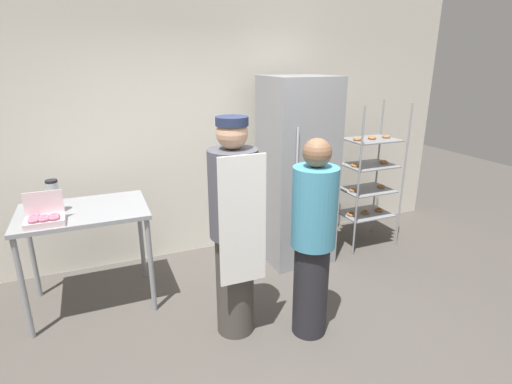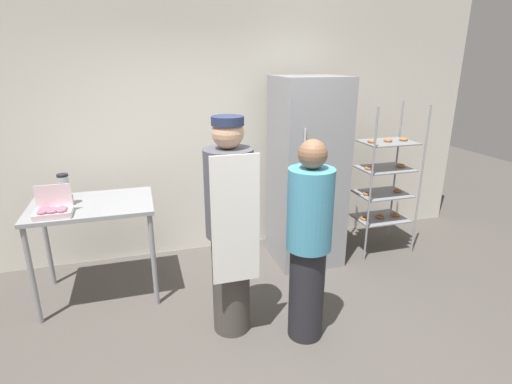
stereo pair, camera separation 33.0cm
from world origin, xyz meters
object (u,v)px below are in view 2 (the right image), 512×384
(person_baker, at_px, (230,227))
(person_customer, at_px, (309,242))
(donut_box, at_px, (53,211))
(baking_rack, at_px, (384,181))
(blender_pitcher, at_px, (65,191))
(refrigerator, at_px, (307,173))

(person_baker, xyz_separation_m, person_customer, (0.55, -0.25, -0.09))
(person_baker, bearing_deg, person_customer, -24.36)
(donut_box, relative_size, person_customer, 0.18)
(baking_rack, bearing_deg, donut_box, -173.90)
(blender_pitcher, bearing_deg, baking_rack, 1.81)
(baking_rack, xyz_separation_m, blender_pitcher, (-3.30, -0.10, 0.22))
(donut_box, distance_m, person_customer, 2.09)
(blender_pitcher, bearing_deg, person_baker, -34.30)
(donut_box, xyz_separation_m, blender_pitcher, (0.07, 0.26, 0.08))
(refrigerator, xyz_separation_m, person_baker, (-1.07, -1.00, -0.08))
(donut_box, xyz_separation_m, person_baker, (1.35, -0.62, -0.05))
(refrigerator, height_order, blender_pitcher, refrigerator)
(refrigerator, bearing_deg, blender_pitcher, -176.95)
(baking_rack, bearing_deg, person_customer, -140.00)
(refrigerator, height_order, donut_box, refrigerator)
(donut_box, bearing_deg, person_baker, -24.67)
(refrigerator, distance_m, person_customer, 1.36)
(baking_rack, height_order, person_baker, person_baker)
(blender_pitcher, height_order, person_customer, person_customer)
(refrigerator, distance_m, baking_rack, 0.96)
(donut_box, relative_size, person_baker, 0.16)
(baking_rack, bearing_deg, person_baker, -154.14)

